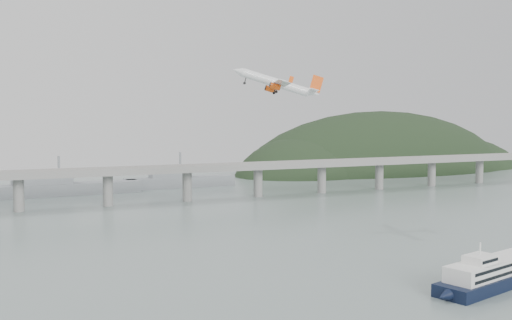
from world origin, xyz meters
TOP-DOWN VIEW (x-y plane):
  - ground at (0.00, 0.00)m, footprint 900.00×900.00m
  - bridge at (-1.15, 200.00)m, footprint 800.00×22.00m
  - headland at (285.18, 331.75)m, footprint 365.00×155.00m
  - ferry at (43.75, -26.14)m, footprint 78.59×27.70m
  - airliner at (26.34, 87.35)m, footprint 42.36×39.26m

SIDE VIEW (x-z plane):
  - headland at x=285.18m, z-range -97.34..58.66m
  - ground at x=0.00m, z-range 0.00..0.00m
  - ferry at x=43.75m, z-range -3.44..11.59m
  - bridge at x=-1.15m, z-range 5.70..29.60m
  - airliner at x=26.34m, z-range 61.04..76.51m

